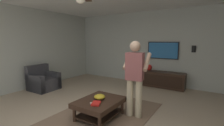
% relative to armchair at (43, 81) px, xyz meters
% --- Properties ---
extents(ground_plane, '(8.75, 8.75, 0.00)m').
position_rel_armchair_xyz_m(ground_plane, '(-0.92, -2.87, -0.28)').
color(ground_plane, tan).
extents(wall_back_tv, '(0.10, 6.95, 2.73)m').
position_rel_armchair_xyz_m(wall_back_tv, '(2.78, -2.87, 1.09)').
color(wall_back_tv, '#B2B7AD').
rests_on(wall_back_tv, ground).
extents(wall_side_far, '(7.50, 0.10, 2.73)m').
position_rel_armchair_xyz_m(wall_side_far, '(-0.92, 0.56, 1.09)').
color(wall_side_far, '#B2B7AD').
rests_on(wall_side_far, ground).
extents(area_rug, '(2.53, 1.85, 0.01)m').
position_rel_armchair_xyz_m(area_rug, '(-0.40, -2.83, -0.27)').
color(area_rug, '#7A604C').
rests_on(area_rug, ground).
extents(armchair, '(0.83, 0.84, 0.82)m').
position_rel_armchair_xyz_m(armchair, '(0.00, 0.00, 0.00)').
color(armchair, '#38383D').
rests_on(armchair, ground).
extents(coffee_table, '(1.00, 0.80, 0.40)m').
position_rel_armchair_xyz_m(coffee_table, '(-0.60, -2.83, 0.02)').
color(coffee_table, '#332116').
rests_on(coffee_table, ground).
extents(media_console, '(0.45, 1.70, 0.55)m').
position_rel_armchair_xyz_m(media_console, '(2.45, -3.22, -0.00)').
color(media_console, '#332116').
rests_on(media_console, ground).
extents(tv, '(0.05, 1.09, 0.61)m').
position_rel_armchair_xyz_m(tv, '(2.69, -3.22, 1.01)').
color(tv, black).
extents(person_standing, '(0.59, 0.59, 1.64)m').
position_rel_armchair_xyz_m(person_standing, '(-0.12, -3.42, 0.65)').
color(person_standing, '#C6B793').
rests_on(person_standing, ground).
extents(bowl, '(0.24, 0.24, 0.11)m').
position_rel_armchair_xyz_m(bowl, '(-0.56, -2.81, 0.17)').
color(bowl, gold).
rests_on(bowl, coffee_table).
extents(remote_white, '(0.14, 0.14, 0.02)m').
position_rel_armchair_xyz_m(remote_white, '(-0.82, -2.86, 0.13)').
color(remote_white, white).
rests_on(remote_white, coffee_table).
extents(book, '(0.27, 0.24, 0.04)m').
position_rel_armchair_xyz_m(book, '(-0.82, -2.92, 0.14)').
color(book, red).
rests_on(book, coffee_table).
extents(vase_round, '(0.22, 0.22, 0.22)m').
position_rel_armchair_xyz_m(vase_round, '(2.47, -2.80, 0.38)').
color(vase_round, red).
rests_on(vase_round, media_console).
extents(wall_speaker_left, '(0.06, 0.12, 0.22)m').
position_rel_armchair_xyz_m(wall_speaker_left, '(2.70, -4.22, 1.09)').
color(wall_speaker_left, black).
extents(wall_speaker_right, '(0.06, 0.12, 0.22)m').
position_rel_armchair_xyz_m(wall_speaker_right, '(2.70, -2.22, 1.08)').
color(wall_speaker_right, black).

